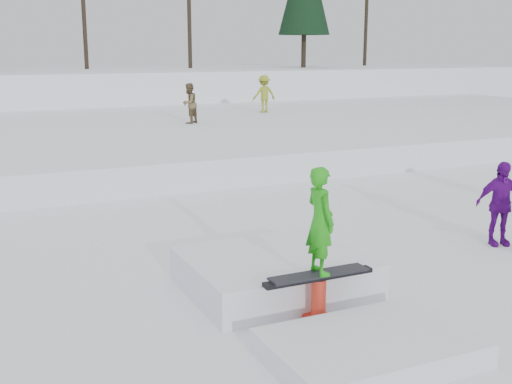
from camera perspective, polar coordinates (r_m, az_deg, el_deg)
name	(u,v)px	position (r m, az deg, el deg)	size (l,w,h in m)	color
ground	(282,293)	(9.73, 2.37, -8.97)	(120.00, 120.00, 0.00)	white
snow_berm	(36,92)	(38.31, -19.01, 8.42)	(60.00, 14.00, 2.40)	white
snow_midrise	(83,137)	(24.58, -15.14, 4.78)	(50.00, 18.00, 0.80)	white
walker_olive	(189,103)	(24.47, -5.97, 7.84)	(0.74, 0.57, 1.51)	brown
walker_ygreen	(264,94)	(28.64, 0.72, 8.72)	(1.05, 0.60, 1.63)	olive
spectator_purple	(500,204)	(12.64, 20.86, -0.96)	(0.92, 0.38, 1.58)	#5E0985
jib_rail_feature	(298,286)	(9.16, 3.71, -8.34)	(2.60, 4.40, 2.11)	white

